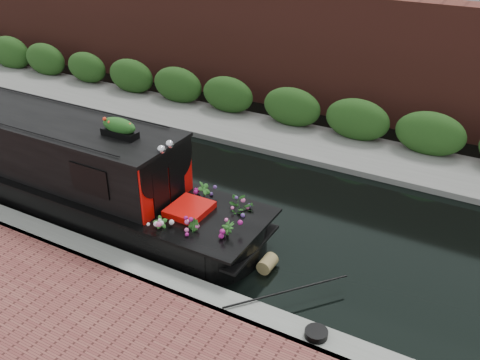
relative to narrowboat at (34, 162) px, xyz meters
The scene contains 8 objects.
ground 4.42m from the narrowboat, 24.61° to the left, with size 80.00×80.00×0.00m, color black.
near_bank_coping 4.30m from the narrowboat, 20.72° to the right, with size 40.00×0.60×0.50m, color gray.
far_bank_path 7.24m from the narrowboat, 56.70° to the left, with size 40.00×2.40×0.34m, color slate.
far_hedge 8.00m from the narrowboat, 60.27° to the left, with size 40.00×1.10×2.80m, color #224818.
far_brick_wall 9.87m from the narrowboat, 66.34° to the left, with size 40.00×1.00×8.00m, color #55251C.
narrowboat is the anchor object (origin of this frame).
rope_fender 6.61m from the narrowboat, ahead, with size 0.30×0.30×0.42m, color olive.
coiled_mooring_rope 8.39m from the narrowboat, 10.27° to the right, with size 0.40×0.40×0.12m, color black.
Camera 1 is at (6.41, -9.72, 6.91)m, focal length 40.00 mm.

